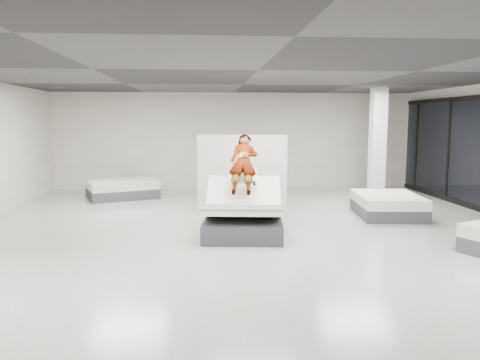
{
  "coord_description": "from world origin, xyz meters",
  "views": [
    {
      "loc": [
        -1.01,
        -8.73,
        2.29
      ],
      "look_at": [
        -0.25,
        1.26,
        1.0
      ],
      "focal_mm": 35.0,
      "sensor_mm": 36.0,
      "label": 1
    }
  ],
  "objects_px": {
    "flat_bed_right_far": "(387,205)",
    "column": "(377,144)",
    "flat_bed_left_far": "(122,189)",
    "person": "(244,173)",
    "divider_panel": "(242,176)",
    "remote": "(254,183)",
    "hero_bed": "(243,215)"
  },
  "relations": [
    {
      "from": "hero_bed",
      "to": "flat_bed_right_far",
      "type": "relative_size",
      "value": 1.07
    },
    {
      "from": "person",
      "to": "divider_panel",
      "type": "bearing_deg",
      "value": 93.17
    },
    {
      "from": "divider_panel",
      "to": "flat_bed_left_far",
      "type": "xyz_separation_m",
      "value": [
        -3.31,
        2.93,
        -0.71
      ]
    },
    {
      "from": "person",
      "to": "divider_panel",
      "type": "relative_size",
      "value": 0.73
    },
    {
      "from": "person",
      "to": "remote",
      "type": "xyz_separation_m",
      "value": [
        0.18,
        -0.37,
        -0.17
      ]
    },
    {
      "from": "divider_panel",
      "to": "column",
      "type": "distance_m",
      "value": 4.75
    },
    {
      "from": "column",
      "to": "person",
      "type": "bearing_deg",
      "value": -138.6
    },
    {
      "from": "remote",
      "to": "divider_panel",
      "type": "xyz_separation_m",
      "value": [
        -0.1,
        1.82,
        -0.07
      ]
    },
    {
      "from": "divider_panel",
      "to": "flat_bed_left_far",
      "type": "height_order",
      "value": "divider_panel"
    },
    {
      "from": "remote",
      "to": "person",
      "type": "bearing_deg",
      "value": 122.15
    },
    {
      "from": "person",
      "to": "flat_bed_right_far",
      "type": "xyz_separation_m",
      "value": [
        3.58,
        1.24,
        -0.95
      ]
    },
    {
      "from": "flat_bed_right_far",
      "to": "flat_bed_left_far",
      "type": "bearing_deg",
      "value": 155.24
    },
    {
      "from": "flat_bed_left_far",
      "to": "person",
      "type": "bearing_deg",
      "value": -53.52
    },
    {
      "from": "remote",
      "to": "flat_bed_right_far",
      "type": "height_order",
      "value": "remote"
    },
    {
      "from": "hero_bed",
      "to": "flat_bed_right_far",
      "type": "xyz_separation_m",
      "value": [
        3.61,
        1.55,
        -0.12
      ]
    },
    {
      "from": "hero_bed",
      "to": "person",
      "type": "bearing_deg",
      "value": 83.77
    },
    {
      "from": "hero_bed",
      "to": "flat_bed_right_far",
      "type": "distance_m",
      "value": 3.93
    },
    {
      "from": "flat_bed_right_far",
      "to": "divider_panel",
      "type": "bearing_deg",
      "value": 176.55
    },
    {
      "from": "flat_bed_right_far",
      "to": "column",
      "type": "height_order",
      "value": "column"
    },
    {
      "from": "remote",
      "to": "flat_bed_left_far",
      "type": "relative_size",
      "value": 0.06
    },
    {
      "from": "divider_panel",
      "to": "flat_bed_right_far",
      "type": "bearing_deg",
      "value": 8.42
    },
    {
      "from": "person",
      "to": "flat_bed_right_far",
      "type": "relative_size",
      "value": 0.77
    },
    {
      "from": "divider_panel",
      "to": "hero_bed",
      "type": "bearing_deg",
      "value": -81.77
    },
    {
      "from": "hero_bed",
      "to": "flat_bed_left_far",
      "type": "xyz_separation_m",
      "value": [
        -3.2,
        4.69,
        -0.12
      ]
    },
    {
      "from": "flat_bed_right_far",
      "to": "hero_bed",
      "type": "bearing_deg",
      "value": -156.79
    },
    {
      "from": "person",
      "to": "flat_bed_right_far",
      "type": "height_order",
      "value": "person"
    },
    {
      "from": "remote",
      "to": "divider_panel",
      "type": "bearing_deg",
      "value": 99.48
    },
    {
      "from": "person",
      "to": "column",
      "type": "distance_m",
      "value": 5.62
    },
    {
      "from": "hero_bed",
      "to": "remote",
      "type": "distance_m",
      "value": 0.69
    },
    {
      "from": "flat_bed_right_far",
      "to": "column",
      "type": "distance_m",
      "value": 2.88
    },
    {
      "from": "divider_panel",
      "to": "remote",
      "type": "bearing_deg",
      "value": -74.88
    },
    {
      "from": "flat_bed_right_far",
      "to": "person",
      "type": "bearing_deg",
      "value": -160.95
    }
  ]
}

